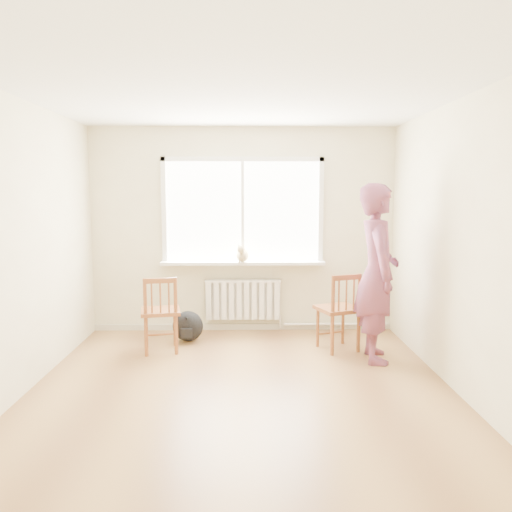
{
  "coord_description": "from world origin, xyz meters",
  "views": [
    {
      "loc": [
        0.06,
        -4.36,
        1.84
      ],
      "look_at": [
        0.16,
        1.2,
        1.14
      ],
      "focal_mm": 35.0,
      "sensor_mm": 36.0,
      "label": 1
    }
  ],
  "objects_px": {
    "chair_left": "(161,314)",
    "backpack": "(188,326)",
    "cat": "(242,254)",
    "person": "(377,273)",
    "chair_right": "(340,312)"
  },
  "relations": [
    {
      "from": "chair_left",
      "to": "backpack",
      "type": "xyz_separation_m",
      "value": [
        0.26,
        0.43,
        -0.26
      ]
    },
    {
      "from": "chair_left",
      "to": "cat",
      "type": "bearing_deg",
      "value": -151.72
    },
    {
      "from": "person",
      "to": "chair_left",
      "type": "bearing_deg",
      "value": 86.41
    },
    {
      "from": "chair_left",
      "to": "backpack",
      "type": "bearing_deg",
      "value": -132.05
    },
    {
      "from": "chair_right",
      "to": "backpack",
      "type": "distance_m",
      "value": 1.9
    },
    {
      "from": "person",
      "to": "backpack",
      "type": "xyz_separation_m",
      "value": [
        -2.16,
        0.72,
        -0.78
      ]
    },
    {
      "from": "chair_right",
      "to": "cat",
      "type": "distance_m",
      "value": 1.49
    },
    {
      "from": "person",
      "to": "backpack",
      "type": "distance_m",
      "value": 2.41
    },
    {
      "from": "chair_left",
      "to": "cat",
      "type": "xyz_separation_m",
      "value": [
        0.94,
        0.76,
        0.6
      ]
    },
    {
      "from": "chair_left",
      "to": "chair_right",
      "type": "distance_m",
      "value": 2.09
    },
    {
      "from": "cat",
      "to": "chair_left",
      "type": "bearing_deg",
      "value": -132.09
    },
    {
      "from": "chair_right",
      "to": "person",
      "type": "bearing_deg",
      "value": 116.43
    },
    {
      "from": "chair_right",
      "to": "chair_left",
      "type": "bearing_deg",
      "value": -19.41
    },
    {
      "from": "chair_right",
      "to": "person",
      "type": "distance_m",
      "value": 0.68
    },
    {
      "from": "chair_left",
      "to": "cat",
      "type": "distance_m",
      "value": 1.35
    }
  ]
}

